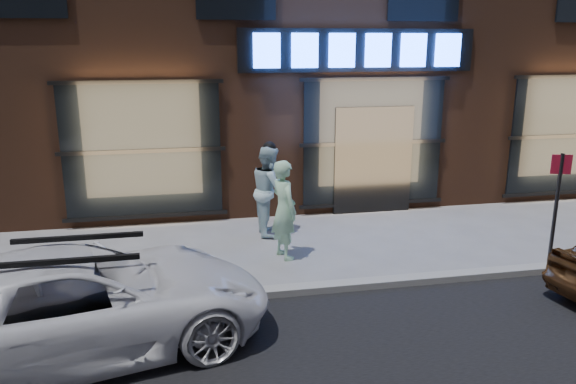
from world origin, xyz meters
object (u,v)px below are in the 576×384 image
man_bowtie (284,210)px  white_suv (79,303)px  sign_post (557,201)px  man_cap (270,190)px

man_bowtie → white_suv: 4.08m
white_suv → sign_post: size_ratio=2.35×
man_bowtie → man_cap: size_ratio=0.99×
man_bowtie → man_cap: 1.36m
sign_post → white_suv: bearing=-153.6°
man_bowtie → sign_post: 4.58m
man_cap → white_suv: bearing=142.9°
man_cap → sign_post: sign_post is taller
man_bowtie → white_suv: size_ratio=0.38×
man_cap → man_bowtie: bearing=-178.4°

